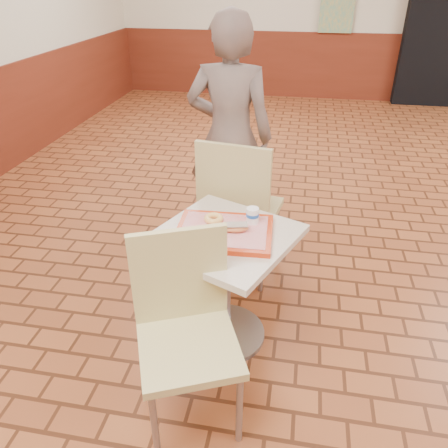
% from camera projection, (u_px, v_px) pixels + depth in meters
% --- Properties ---
extents(main_table, '(0.65, 0.65, 0.69)m').
position_uv_depth(main_table, '(224.00, 270.00, 2.31)').
color(main_table, beige).
rests_on(main_table, ground).
extents(chair_main_front, '(0.56, 0.56, 0.91)m').
position_uv_depth(chair_main_front, '(185.00, 322.00, 1.90)').
color(chair_main_front, '#CDC07B').
rests_on(chair_main_front, ground).
extents(chair_main_back, '(0.52, 0.52, 0.99)m').
position_uv_depth(chair_main_back, '(238.00, 204.00, 2.76)').
color(chair_main_back, tan).
rests_on(chair_main_back, ground).
extents(customer, '(0.60, 0.40, 1.65)m').
position_uv_depth(customer, '(230.00, 137.00, 3.04)').
color(customer, '#6E5C55').
rests_on(customer, ground).
extents(serving_tray, '(0.48, 0.37, 0.03)m').
position_uv_depth(serving_tray, '(224.00, 232.00, 2.19)').
color(serving_tray, red).
rests_on(serving_tray, main_table).
extents(ring_donut, '(0.12, 0.12, 0.03)m').
position_uv_depth(ring_donut, '(214.00, 218.00, 2.24)').
color(ring_donut, '#F8BA5A').
rests_on(ring_donut, serving_tray).
extents(long_john_donut, '(0.14, 0.09, 0.04)m').
position_uv_depth(long_john_donut, '(235.00, 228.00, 2.16)').
color(long_john_donut, '#C66B39').
rests_on(long_john_donut, serving_tray).
extents(paper_cup, '(0.07, 0.07, 0.08)m').
position_uv_depth(paper_cup, '(252.00, 215.00, 2.22)').
color(paper_cup, white).
rests_on(paper_cup, serving_tray).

